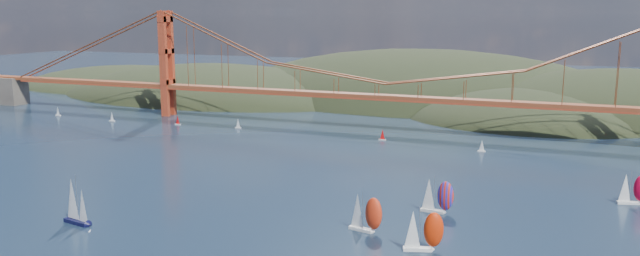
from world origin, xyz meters
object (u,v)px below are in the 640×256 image
object	(u,v)px
racer_0	(365,213)
racer_1	(423,230)
racer_rwb	(437,195)
racer_3	(633,188)
sloop_navy	(75,202)

from	to	relation	value
racer_0	racer_1	xyz separation A→B (m)	(16.19, -7.42, 0.05)
racer_1	racer_rwb	bearing A→B (deg)	76.93
racer_0	racer_1	distance (m)	17.81
racer_1	racer_3	distance (m)	74.88
racer_1	racer_rwb	size ratio (longest dim) A/B	1.02
sloop_navy	racer_3	xyz separation A→B (m)	(135.87, 72.01, -1.22)
sloop_navy	racer_0	size ratio (longest dim) A/B	1.26
racer_0	racer_rwb	world-z (taller)	racer_0
racer_0	racer_1	size ratio (longest dim) A/B	0.99
sloop_navy	racer_0	xyz separation A→B (m)	(71.62, 22.01, -0.90)
sloop_navy	racer_1	bearing A→B (deg)	20.41
racer_0	racer_3	bearing A→B (deg)	51.31
racer_0	racer_1	world-z (taller)	racer_1
racer_0	racer_3	size ratio (longest dim) A/B	1.07
racer_rwb	racer_1	bearing A→B (deg)	-80.84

